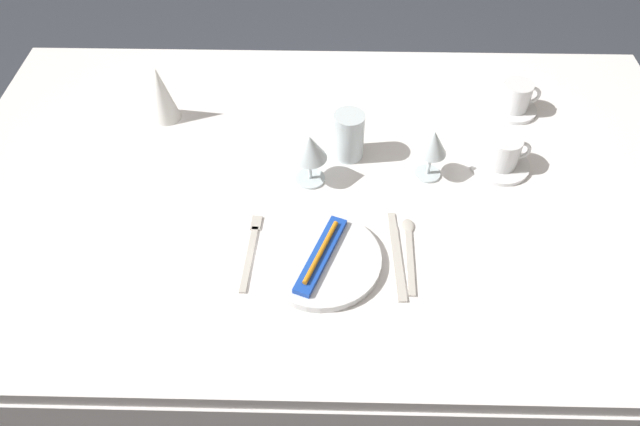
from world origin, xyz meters
The scene contains 15 objects.
ground_plane centered at (0.00, 0.00, 0.00)m, with size 6.00×6.00×0.00m, color #383D47.
dining_table centered at (0.00, 0.00, 0.66)m, with size 1.80×1.11×0.74m.
dinner_plate centered at (-0.01, -0.25, 0.75)m, with size 0.25×0.25×0.02m, color white.
toothbrush_package centered at (-0.01, -0.25, 0.77)m, with size 0.11×0.21×0.02m.
fork_outer centered at (-0.16, -0.21, 0.74)m, with size 0.03×0.21×0.00m.
dinner_knife centered at (0.15, -0.23, 0.74)m, with size 0.03×0.24×0.00m.
spoon_soup centered at (0.17, -0.20, 0.74)m, with size 0.03×0.21×0.01m.
saucer_left centered at (0.41, 0.06, 0.74)m, with size 0.14×0.14×0.01m, color white.
coffee_cup_left centered at (0.41, 0.06, 0.79)m, with size 0.10×0.08×0.07m.
saucer_right centered at (0.49, 0.27, 0.74)m, with size 0.13×0.13×0.01m, color white.
coffee_cup_right centered at (0.49, 0.27, 0.79)m, with size 0.10×0.08×0.07m.
wine_glass_centre centered at (-0.04, 0.00, 0.83)m, with size 0.08×0.08×0.13m.
wine_glass_left centered at (0.23, 0.02, 0.83)m, with size 0.07×0.07×0.13m.
drink_tumbler centered at (0.05, 0.09, 0.80)m, with size 0.07×0.07×0.12m.
napkin_folded centered at (-0.43, 0.22, 0.82)m, with size 0.08×0.08×0.15m, color white.
Camera 1 is at (0.00, -0.99, 1.71)m, focal length 32.93 mm.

